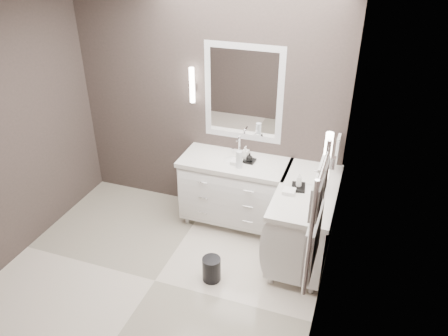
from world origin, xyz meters
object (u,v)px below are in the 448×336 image
(vanity_right, at_px, (304,218))
(waste_bin, at_px, (212,269))
(towel_ladder, at_px, (315,223))
(vanity_back, at_px, (235,188))

(vanity_right, bearing_deg, waste_bin, -139.04)
(towel_ladder, bearing_deg, vanity_back, 124.10)
(vanity_right, height_order, towel_ladder, towel_ladder)
(towel_ladder, xyz_separation_m, waste_bin, (-1.01, 0.62, -1.26))
(vanity_back, xyz_separation_m, waste_bin, (0.09, -1.01, -0.35))
(vanity_back, bearing_deg, waste_bin, -85.00)
(vanity_back, bearing_deg, towel_ladder, -55.90)
(vanity_right, distance_m, waste_bin, 1.10)
(vanity_back, distance_m, waste_bin, 1.07)
(towel_ladder, distance_m, waste_bin, 1.73)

